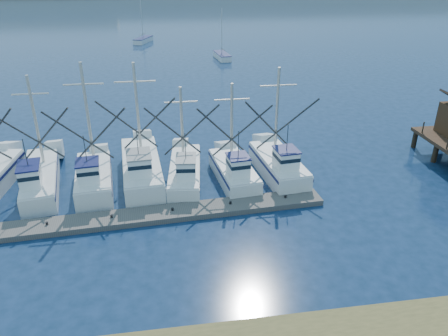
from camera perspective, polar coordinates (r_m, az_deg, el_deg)
The scene contains 5 objects.
ground at distance 24.86m, azimuth 2.95°, elevation -13.51°, with size 500.00×500.00×0.00m, color #0C2138.
floating_dock at distance 29.76m, azimuth -14.43°, elevation -6.57°, with size 28.96×1.93×0.39m, color #55514C.
trawler_fleet at distance 33.83m, azimuth -14.74°, elevation -0.95°, with size 28.19×9.41×9.29m.
sailboat_near at distance 76.36m, azimuth -0.25°, elevation 14.41°, with size 2.34×5.92×8.10m.
sailboat_far at distance 93.20m, azimuth -10.51°, elevation 16.11°, with size 3.97×6.22×8.10m.
Camera 1 is at (-4.12, -18.75, 15.79)m, focal length 35.00 mm.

